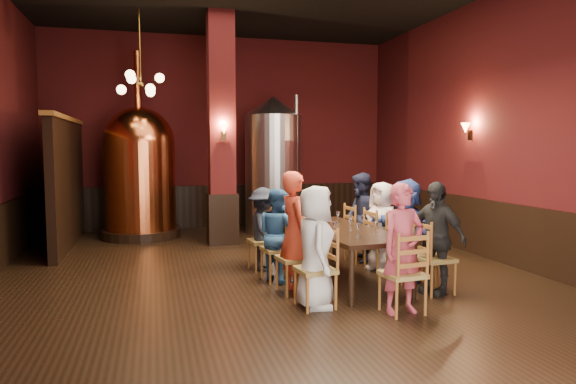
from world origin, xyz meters
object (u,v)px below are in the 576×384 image
object	(u,v)px
dining_table	(342,233)
person_2	(278,234)
person_0	(315,247)
copper_kettle	(140,171)
person_1	(295,232)
steel_vessel	(273,165)
rose_vase	(323,207)

from	to	relation	value
dining_table	person_2	size ratio (longest dim) A/B	1.88
person_0	person_2	bearing A→B (deg)	14.94
copper_kettle	person_2	bearing A→B (deg)	-64.89
dining_table	person_0	bearing A→B (deg)	-130.36
person_0	person_1	size ratio (longest dim) A/B	0.91
dining_table	steel_vessel	distance (m)	4.38
person_2	person_0	bearing A→B (deg)	161.96
dining_table	copper_kettle	world-z (taller)	copper_kettle
person_1	person_2	distance (m)	0.67
person_0	person_1	bearing A→B (deg)	14.94
dining_table	steel_vessel	bearing A→B (deg)	83.98
person_0	copper_kettle	size ratio (longest dim) A/B	0.37
person_1	copper_kettle	bearing A→B (deg)	17.88
copper_kettle	rose_vase	distance (m)	4.72
person_1	rose_vase	bearing A→B (deg)	-39.48
person_1	steel_vessel	world-z (taller)	steel_vessel
dining_table	person_1	distance (m)	0.92
person_1	person_2	world-z (taller)	person_1
person_1	copper_kettle	distance (m)	5.32
person_0	rose_vase	size ratio (longest dim) A/B	3.95
steel_vessel	copper_kettle	bearing A→B (deg)	176.94
person_1	rose_vase	world-z (taller)	person_1
steel_vessel	rose_vase	xyz separation A→B (m)	(-0.06, -3.62, -0.52)
person_0	person_1	xyz separation A→B (m)	(-0.07, 0.67, 0.07)
person_2	copper_kettle	distance (m)	4.71
dining_table	person_2	xyz separation A→B (m)	(-0.88, 0.24, -0.02)
copper_kettle	steel_vessel	size ratio (longest dim) A/B	1.29
person_2	person_1	bearing A→B (deg)	161.96
person_2	rose_vase	size ratio (longest dim) A/B	3.62
copper_kettle	rose_vase	bearing A→B (deg)	-53.50
rose_vase	person_0	bearing A→B (deg)	-111.23
person_1	rose_vase	xyz separation A→B (m)	(0.75, 1.09, 0.19)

